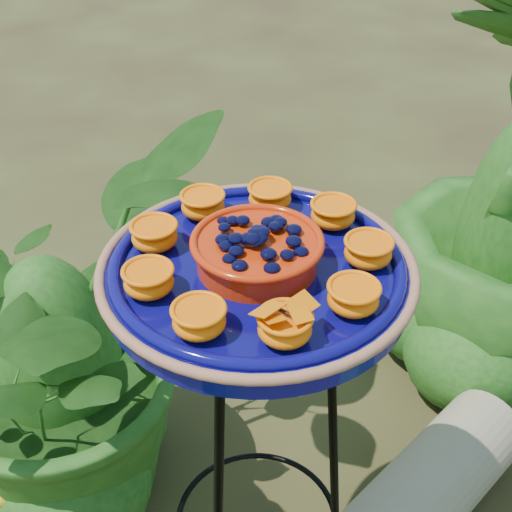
% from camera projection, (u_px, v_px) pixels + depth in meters
% --- Properties ---
extents(tripod_stand, '(0.40, 0.40, 0.85)m').
position_uv_depth(tripod_stand, '(257.00, 442.00, 1.22)').
color(tripod_stand, black).
rests_on(tripod_stand, ground).
extents(feeder_dish, '(0.55, 0.55, 0.10)m').
position_uv_depth(feeder_dish, '(257.00, 267.00, 1.00)').
color(feeder_dish, '#080753').
rests_on(feeder_dish, tripod_stand).
extents(driftwood_log, '(0.61, 0.49, 0.20)m').
position_uv_depth(driftwood_log, '(422.00, 496.00, 1.62)').
color(driftwood_log, gray).
rests_on(driftwood_log, ground).
extents(shrub_back_left, '(0.98, 1.02, 0.88)m').
position_uv_depth(shrub_back_left, '(53.00, 339.00, 1.55)').
color(shrub_back_left, '#1A4713').
rests_on(shrub_back_left, ground).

